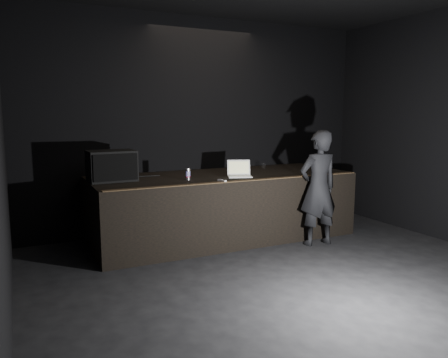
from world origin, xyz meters
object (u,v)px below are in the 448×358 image
stage_riser (222,206)px  person (318,188)px  laptop (239,172)px  stage_monitor (112,166)px  beer_can (188,174)px

stage_riser → person: bearing=-40.5°
laptop → person: (0.97, -0.66, -0.21)m
stage_monitor → person: size_ratio=0.39×
stage_riser → stage_monitor: 1.82m
beer_can → person: 1.92m
stage_monitor → person: person is taller
stage_monitor → person: bearing=-22.5°
laptop → stage_monitor: bearing=-171.1°
stage_riser → stage_monitor: size_ratio=6.10×
person → stage_monitor: bearing=-17.9°
beer_can → person: (1.79, -0.67, -0.23)m
laptop → person: size_ratio=0.26×
stage_monitor → beer_can: size_ratio=3.93×
laptop → person: person is taller
stage_riser → beer_can: bearing=-157.3°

